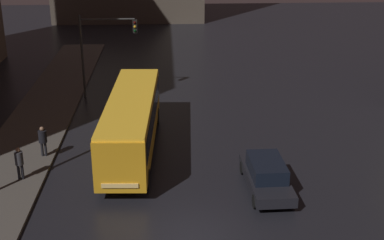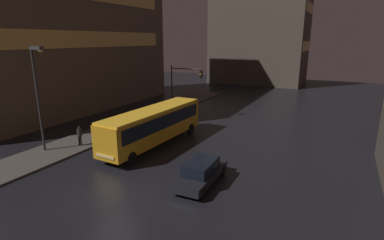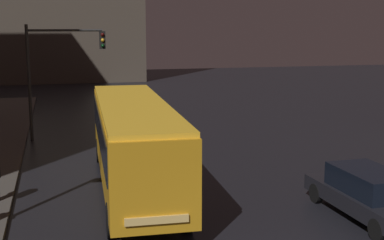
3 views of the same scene
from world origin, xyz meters
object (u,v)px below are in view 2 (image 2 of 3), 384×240
object	(u,v)px
bus_near	(154,123)
car_taxi	(201,172)
pedestrian_mid	(79,134)
traffic_light_main	(182,82)
street_lamp_sidewalk	(38,84)
pedestrian_near	(107,127)

from	to	relation	value
bus_near	car_taxi	world-z (taller)	bus_near
pedestrian_mid	traffic_light_main	world-z (taller)	traffic_light_main
bus_near	car_taxi	size ratio (longest dim) A/B	2.38
bus_near	car_taxi	distance (m)	8.05
street_lamp_sidewalk	pedestrian_near	bearing A→B (deg)	66.90
pedestrian_near	pedestrian_mid	xyz separation A→B (m)	(-0.57, -2.65, -0.02)
pedestrian_near	traffic_light_main	distance (m)	10.74
pedestrian_near	pedestrian_mid	bearing A→B (deg)	117.17
car_taxi	pedestrian_mid	bearing A→B (deg)	-8.07
pedestrian_near	pedestrian_mid	size ratio (longest dim) A/B	1.00
bus_near	street_lamp_sidewalk	size ratio (longest dim) A/B	1.41
bus_near	car_taxi	xyz separation A→B (m)	(6.52, -4.57, -1.18)
car_taxi	pedestrian_mid	distance (m)	11.85
bus_near	traffic_light_main	size ratio (longest dim) A/B	1.96
pedestrian_near	traffic_light_main	xyz separation A→B (m)	(2.21, 10.11, 2.87)
car_taxi	street_lamp_sidewalk	xyz separation A→B (m)	(-13.23, -0.77, 4.71)
car_taxi	street_lamp_sidewalk	bearing A→B (deg)	1.72
car_taxi	pedestrian_mid	size ratio (longest dim) A/B	2.90
bus_near	street_lamp_sidewalk	bearing A→B (deg)	41.03
pedestrian_mid	street_lamp_sidewalk	bearing A→B (deg)	124.47
street_lamp_sidewalk	bus_near	bearing A→B (deg)	38.52
traffic_light_main	street_lamp_sidewalk	world-z (taller)	street_lamp_sidewalk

